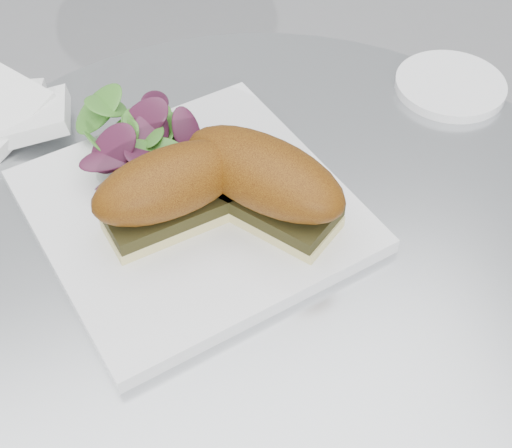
% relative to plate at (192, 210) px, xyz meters
% --- Properties ---
extents(table, '(0.70, 0.70, 0.73)m').
position_rel_plate_xyz_m(table, '(0.05, -0.05, -0.25)').
color(table, '#B2B5B9').
rests_on(table, ground).
extents(plate, '(0.34, 0.34, 0.02)m').
position_rel_plate_xyz_m(plate, '(0.00, 0.00, 0.00)').
color(plate, white).
rests_on(plate, table).
extents(sandwich_left, '(0.16, 0.09, 0.08)m').
position_rel_plate_xyz_m(sandwich_left, '(-0.02, -0.02, 0.05)').
color(sandwich_left, '#D7CD86').
rests_on(sandwich_left, plate).
extents(sandwich_right, '(0.16, 0.18, 0.08)m').
position_rel_plate_xyz_m(sandwich_right, '(0.06, -0.03, 0.05)').
color(sandwich_right, '#D7CD86').
rests_on(sandwich_right, plate).
extents(salad, '(0.12, 0.12, 0.05)m').
position_rel_plate_xyz_m(salad, '(-0.03, 0.08, 0.03)').
color(salad, '#3C892D').
rests_on(salad, plate).
extents(napkin, '(0.16, 0.16, 0.02)m').
position_rel_plate_xyz_m(napkin, '(-0.15, 0.19, 0.00)').
color(napkin, white).
rests_on(napkin, table).
extents(saucer, '(0.13, 0.13, 0.01)m').
position_rel_plate_xyz_m(saucer, '(0.33, 0.10, -0.00)').
color(saucer, white).
rests_on(saucer, table).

